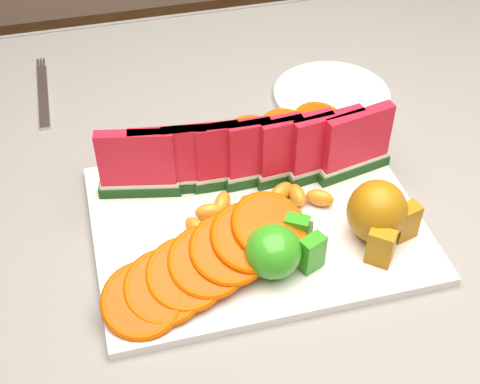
{
  "coord_description": "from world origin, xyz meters",
  "views": [
    {
      "loc": [
        -0.16,
        -0.6,
        1.36
      ],
      "look_at": [
        -0.02,
        -0.03,
        0.81
      ],
      "focal_mm": 50.0,
      "sensor_mm": 36.0,
      "label": 1
    }
  ],
  "objects_px": {
    "apple_cluster": "(278,250)",
    "pear_cluster": "(379,214)",
    "fork": "(43,93)",
    "side_plate": "(332,95)",
    "platter": "(257,223)"
  },
  "relations": [
    {
      "from": "apple_cluster",
      "to": "pear_cluster",
      "type": "distance_m",
      "value": 0.13
    },
    {
      "from": "apple_cluster",
      "to": "pear_cluster",
      "type": "xyz_separation_m",
      "value": [
        0.13,
        0.02,
        0.01
      ]
    },
    {
      "from": "fork",
      "to": "platter",
      "type": "bearing_deg",
      "value": -55.49
    },
    {
      "from": "platter",
      "to": "apple_cluster",
      "type": "bearing_deg",
      "value": -88.75
    },
    {
      "from": "platter",
      "to": "apple_cluster",
      "type": "relative_size",
      "value": 4.1
    },
    {
      "from": "platter",
      "to": "pear_cluster",
      "type": "relative_size",
      "value": 3.91
    },
    {
      "from": "apple_cluster",
      "to": "fork",
      "type": "relative_size",
      "value": 0.5
    },
    {
      "from": "fork",
      "to": "pear_cluster",
      "type": "bearing_deg",
      "value": -48.27
    },
    {
      "from": "pear_cluster",
      "to": "fork",
      "type": "height_order",
      "value": "pear_cluster"
    },
    {
      "from": "side_plate",
      "to": "platter",
      "type": "bearing_deg",
      "value": -128.14
    },
    {
      "from": "platter",
      "to": "pear_cluster",
      "type": "height_order",
      "value": "pear_cluster"
    },
    {
      "from": "platter",
      "to": "pear_cluster",
      "type": "xyz_separation_m",
      "value": [
        0.13,
        -0.06,
        0.04
      ]
    },
    {
      "from": "apple_cluster",
      "to": "side_plate",
      "type": "bearing_deg",
      "value": 60.03
    },
    {
      "from": "pear_cluster",
      "to": "side_plate",
      "type": "distance_m",
      "value": 0.31
    },
    {
      "from": "platter",
      "to": "fork",
      "type": "distance_m",
      "value": 0.44
    }
  ]
}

